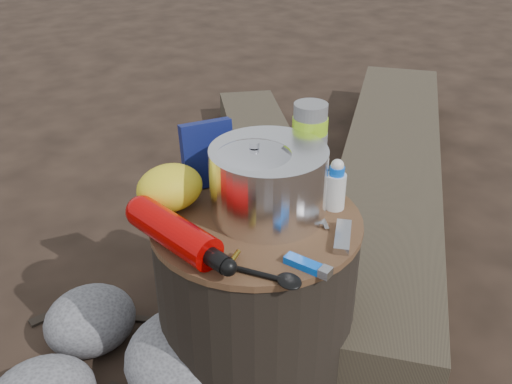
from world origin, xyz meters
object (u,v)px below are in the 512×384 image
stump (256,294)px  fuel_bottle (174,232)px  camping_pot (254,183)px  thermos (309,146)px  log_main (389,173)px  travel_mug (271,159)px

stump → fuel_bottle: size_ratio=1.59×
stump → camping_pot: size_ratio=2.70×
camping_pot → stump: bearing=-92.3°
camping_pot → thermos: size_ratio=0.83×
stump → camping_pot: camping_pot is taller
stump → log_main: size_ratio=0.22×
thermos → travel_mug: 0.09m
stump → travel_mug: (0.12, 0.12, 0.27)m
log_main → travel_mug: size_ratio=16.67×
fuel_bottle → travel_mug: (0.31, 0.12, 0.03)m
stump → thermos: 0.36m
stump → thermos: size_ratio=2.26×
thermos → travel_mug: size_ratio=1.65×
stump → log_main: bearing=26.4°
log_main → fuel_bottle: size_ratio=7.13×
log_main → fuel_bottle: fuel_bottle is taller
log_main → stump: bearing=-106.1°
camping_pot → thermos: (0.18, 0.05, 0.02)m
log_main → camping_pot: camping_pot is taller
thermos → log_main: bearing=28.4°
camping_pot → fuel_bottle: bearing=-177.7°
fuel_bottle → travel_mug: travel_mug is taller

